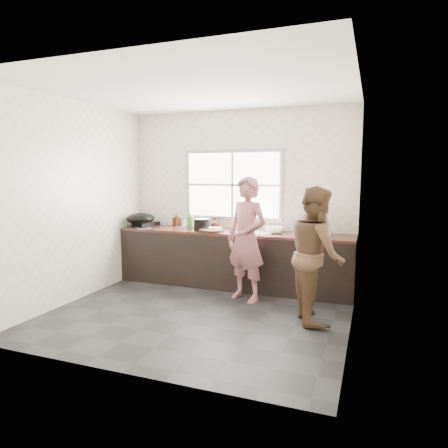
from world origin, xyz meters
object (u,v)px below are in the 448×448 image
at_px(woman, 247,243).
at_px(bowl_crabs, 274,230).
at_px(plate_food, 199,227).
at_px(glass_jar, 184,223).
at_px(pot_lid_right, 181,226).
at_px(black_pot, 202,225).
at_px(bowl_held, 276,232).
at_px(person_side, 316,254).
at_px(burner, 144,223).
at_px(bottle_green, 191,220).
at_px(dish_rack, 314,225).
at_px(bowl_mince, 215,229).
at_px(bottle_brown_short, 215,223).
at_px(wok, 141,218).
at_px(cutting_board, 211,231).
at_px(pot_lid_left, 144,228).
at_px(bottle_brown_tall, 176,220).

relative_size(woman, bowl_crabs, 7.31).
distance_m(plate_food, glass_jar, 0.26).
bearing_deg(pot_lid_right, black_pot, -30.06).
distance_m(bowl_held, plate_food, 1.37).
relative_size(woman, person_side, 0.99).
relative_size(woman, burner, 4.11).
relative_size(bottle_green, dish_rack, 0.62).
bearing_deg(bowl_mince, bottle_brown_short, 111.78).
height_order(burner, wok, wok).
bearing_deg(pot_lid_right, person_side, -27.39).
height_order(cutting_board, bowl_held, bowl_held).
xyz_separation_m(black_pot, plate_food, (-0.18, 0.28, -0.08)).
xyz_separation_m(pot_lid_left, pot_lid_right, (0.45, 0.42, 0.00)).
xyz_separation_m(cutting_board, bowl_crabs, (0.91, 0.26, 0.02)).
bearing_deg(cutting_board, bottle_brown_tall, 152.80).
distance_m(burner, pot_lid_left, 0.41).
distance_m(bottle_brown_tall, glass_jar, 0.15).
height_order(bowl_mince, burner, burner).
xyz_separation_m(bowl_mince, bottle_green, (-0.47, 0.13, 0.11)).
relative_size(person_side, glass_jar, 15.33).
distance_m(plate_food, bottle_brown_tall, 0.41).
bearing_deg(cutting_board, black_pot, 150.50).
bearing_deg(person_side, woman, 44.04).
distance_m(woman, pot_lid_right, 1.59).
relative_size(bowl_held, wok, 0.43).
xyz_separation_m(bottle_brown_tall, burner, (-0.58, -0.07, -0.07)).
bearing_deg(bottle_brown_tall, cutting_board, -27.20).
bearing_deg(bowl_held, wok, -177.78).
bearing_deg(burner, bowl_mince, -9.86).
bearing_deg(bottle_brown_short, person_side, -34.81).
distance_m(bowl_mince, bottle_brown_tall, 0.87).
bearing_deg(person_side, burner, 47.43).
xyz_separation_m(bowl_held, black_pot, (-1.16, -0.04, 0.06)).
distance_m(woman, pot_lid_left, 1.87).
bearing_deg(pot_lid_left, bottle_green, 17.91).
distance_m(bowl_mince, black_pot, 0.24).
relative_size(woman, pot_lid_right, 6.38).
distance_m(cutting_board, wok, 1.27).
xyz_separation_m(cutting_board, bottle_brown_short, (-0.10, 0.40, 0.06)).
distance_m(cutting_board, burner, 1.40).
height_order(cutting_board, plate_food, cutting_board).
height_order(bowl_crabs, pot_lid_left, bowl_crabs).
bearing_deg(plate_food, black_pot, -57.45).
relative_size(person_side, bowl_mince, 7.51).
height_order(dish_rack, pot_lid_left, dish_rack).
distance_m(bowl_held, bottle_brown_short, 1.09).
height_order(black_pot, bottle_green, bottle_green).
bearing_deg(burner, bottle_green, -7.02).
xyz_separation_m(woman, pot_lid_left, (-1.83, 0.37, 0.08)).
distance_m(bowl_crabs, pot_lid_right, 1.62).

